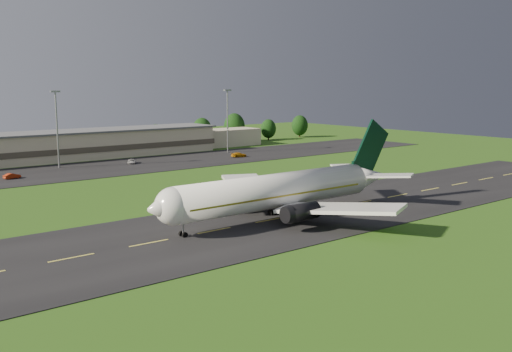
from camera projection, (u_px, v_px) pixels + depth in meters
ground at (214, 231)px, 86.09m from camera, size 360.00×360.00×0.00m
taxiway at (214, 231)px, 86.08m from camera, size 220.00×30.00×0.10m
apron at (51, 173)px, 141.70m from camera, size 260.00×30.00×0.10m
airliner at (279, 191)px, 93.27m from camera, size 51.22×42.18×15.57m
terminal at (43, 147)px, 163.70m from camera, size 145.00×16.00×8.40m
light_mast_centre at (57, 120)px, 148.94m from camera, size 2.40×1.20×20.35m
light_mast_east at (227, 113)px, 182.74m from camera, size 2.40×1.20×20.35m
tree_line at (118, 136)px, 188.53m from camera, size 196.57×9.18×11.01m
service_vehicle_b at (12, 176)px, 133.29m from camera, size 4.10×2.18×1.28m
service_vehicle_c at (132, 161)px, 158.91m from camera, size 3.95×4.83×1.22m
service_vehicle_d at (239, 155)px, 172.83m from camera, size 5.15×2.93×1.41m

